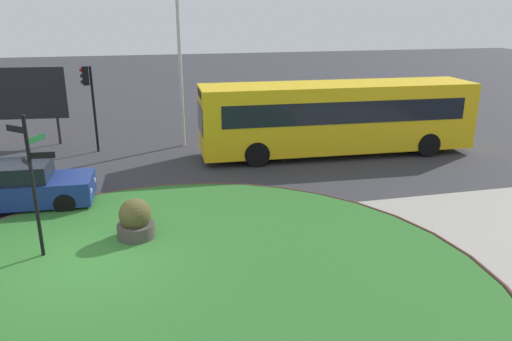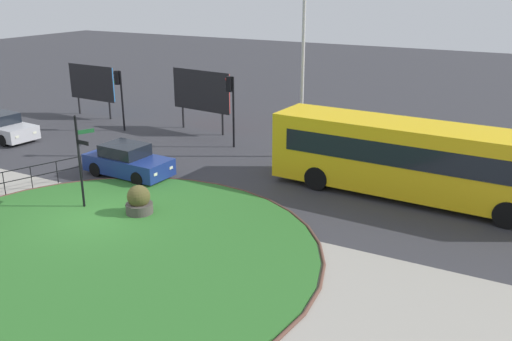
% 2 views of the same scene
% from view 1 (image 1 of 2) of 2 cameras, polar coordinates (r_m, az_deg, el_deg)
% --- Properties ---
extents(ground, '(120.00, 120.00, 0.00)m').
position_cam_1_polar(ground, '(12.90, -18.47, -10.18)').
color(ground, '#333338').
extents(sidewalk_paving, '(32.00, 8.19, 0.02)m').
position_cam_1_polar(sidewalk_paving, '(11.24, -19.15, -14.65)').
color(sidewalk_paving, '#9E998E').
rests_on(sidewalk_paving, ground).
extents(grass_island, '(14.08, 14.08, 0.10)m').
position_cam_1_polar(grass_island, '(11.05, -8.55, -14.13)').
color(grass_island, '#2D6B28').
rests_on(grass_island, ground).
extents(grass_kerb_ring, '(14.39, 14.39, 0.11)m').
position_cam_1_polar(grass_kerb_ring, '(11.05, -8.55, -14.11)').
color(grass_kerb_ring, brown).
rests_on(grass_kerb_ring, ground).
extents(signpost_directional, '(1.08, 0.66, 3.66)m').
position_cam_1_polar(signpost_directional, '(12.83, -24.38, -0.65)').
color(signpost_directional, black).
rests_on(signpost_directional, ground).
extents(bus_yellow, '(11.60, 2.93, 3.01)m').
position_cam_1_polar(bus_yellow, '(21.17, 9.34, 6.17)').
color(bus_yellow, yellow).
rests_on(bus_yellow, ground).
extents(car_far_lane, '(4.07, 1.89, 1.45)m').
position_cam_1_polar(car_far_lane, '(16.92, -25.16, -1.73)').
color(car_far_lane, navy).
rests_on(car_far_lane, ground).
extents(traffic_light_far, '(0.49, 0.28, 3.68)m').
position_cam_1_polar(traffic_light_far, '(22.16, -18.76, 8.81)').
color(traffic_light_far, black).
rests_on(traffic_light_far, ground).
extents(lamppost_tall, '(0.32, 0.32, 9.48)m').
position_cam_1_polar(lamppost_tall, '(22.09, -8.93, 15.61)').
color(lamppost_tall, '#B7B7BC').
rests_on(lamppost_tall, ground).
extents(billboard_left, '(4.02, 0.57, 3.51)m').
position_cam_1_polar(billboard_left, '(24.57, -25.63, 7.89)').
color(billboard_left, black).
rests_on(billboard_left, ground).
extents(planter_near_signpost, '(1.00, 1.00, 1.17)m').
position_cam_1_polar(planter_near_signpost, '(13.58, -13.73, -5.81)').
color(planter_near_signpost, '#47423D').
rests_on(planter_near_signpost, ground).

